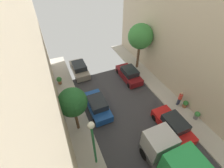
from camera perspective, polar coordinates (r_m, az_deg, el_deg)
name	(u,v)px	position (r m, az deg, el deg)	size (l,w,h in m)	color
parked_car_left_4	(97,106)	(16.19, -5.24, -7.69)	(1.78, 4.20, 1.57)	#194799
parked_car_left_5	(79,69)	(21.33, -11.60, 5.34)	(1.78, 4.20, 1.57)	gray
parked_car_right_2	(173,125)	(15.65, 21.07, -13.67)	(1.78, 4.20, 1.57)	red
parked_car_right_3	(129,74)	(20.09, 6.11, 3.53)	(1.78, 4.20, 1.57)	maroon
pedestrian	(180,98)	(17.75, 23.20, -4.69)	(0.40, 0.36, 1.72)	#2D334C
street_tree_0	(73,102)	(12.92, -13.95, -6.43)	(2.37, 2.37, 4.62)	brown
street_tree_1	(140,37)	(20.41, 10.17, 16.38)	(3.07, 3.07, 6.00)	brown
potted_plant_0	(185,104)	(18.11, 24.81, -6.49)	(0.51, 0.51, 0.80)	brown
potted_plant_2	(59,80)	(20.10, -18.38, 1.38)	(0.62, 0.62, 0.97)	brown
potted_plant_4	(197,115)	(17.44, 28.15, -9.80)	(0.50, 0.50, 0.90)	slate
potted_plant_5	(66,107)	(16.72, -16.01, -7.78)	(0.58, 0.58, 0.93)	slate
lamp_post	(93,139)	(10.82, -6.84, -18.89)	(0.44, 0.44, 5.02)	#26723F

